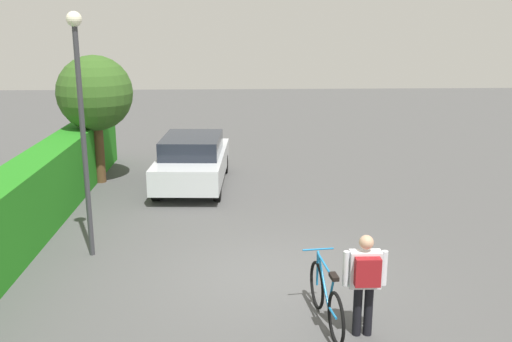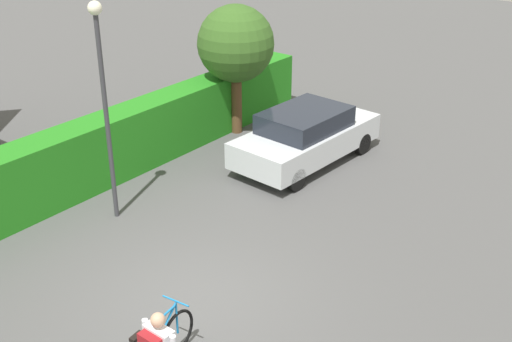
{
  "view_description": "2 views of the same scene",
  "coord_description": "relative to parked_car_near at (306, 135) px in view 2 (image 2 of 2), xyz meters",
  "views": [
    {
      "loc": [
        -9.42,
        0.6,
        4.46
      ],
      "look_at": [
        2.37,
        0.11,
        1.37
      ],
      "focal_mm": 39.73,
      "sensor_mm": 36.0,
      "label": 1
    },
    {
      "loc": [
        -6.74,
        -6.68,
        7.12
      ],
      "look_at": [
        3.05,
        1.01,
        1.09
      ],
      "focal_mm": 45.72,
      "sensor_mm": 36.0,
      "label": 2
    }
  ],
  "objects": [
    {
      "name": "hedge_row",
      "position": [
        -6.02,
        3.22,
        0.06
      ],
      "size": [
        18.62,
        0.9,
        1.6
      ],
      "primitive_type": "cube",
      "color": "#227A1A",
      "rests_on": "ground"
    },
    {
      "name": "parked_car_near",
      "position": [
        0.0,
        0.0,
        0.0
      ],
      "size": [
        4.25,
        2.0,
        1.44
      ],
      "color": "silver",
      "rests_on": "ground"
    },
    {
      "name": "tree_kerbside",
      "position": [
        0.5,
        2.69,
        1.79
      ],
      "size": [
        2.1,
        2.1,
        3.62
      ],
      "color": "brown",
      "rests_on": "ground"
    },
    {
      "name": "ground_plane",
      "position": [
        -6.02,
        -1.73,
        -0.74
      ],
      "size": [
        60.0,
        60.0,
        0.0
      ],
      "primitive_type": "plane",
      "color": "#4B4B4B"
    },
    {
      "name": "street_lamp",
      "position": [
        -4.86,
        1.68,
        2.23
      ],
      "size": [
        0.28,
        0.28,
        4.67
      ],
      "color": "#38383D",
      "rests_on": "ground"
    }
  ]
}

